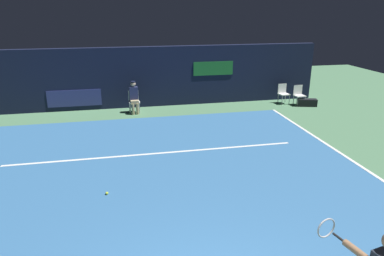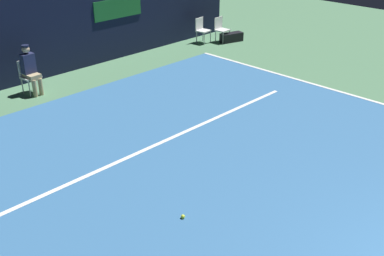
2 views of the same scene
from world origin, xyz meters
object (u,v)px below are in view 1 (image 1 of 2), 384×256
(line_judge_on_chair, at_px, (134,97))
(tennis_ball, at_px, (107,193))
(courtside_chair_far, at_px, (283,92))
(equipment_bag, at_px, (307,103))
(courtside_chair_near, at_px, (299,94))

(line_judge_on_chair, height_order, tennis_ball, line_judge_on_chair)
(courtside_chair_far, bearing_deg, tennis_ball, -138.21)
(courtside_chair_far, bearing_deg, line_judge_on_chair, -178.50)
(courtside_chair_far, distance_m, tennis_ball, 10.41)
(equipment_bag, bearing_deg, courtside_chair_near, 152.32)
(courtside_chair_far, height_order, equipment_bag, courtside_chair_far)
(tennis_ball, bearing_deg, courtside_chair_far, 41.79)
(courtside_chair_far, xyz_separation_m, tennis_ball, (-7.75, -6.93, -0.46))
(line_judge_on_chair, height_order, courtside_chair_far, line_judge_on_chair)
(courtside_chair_near, relative_size, tennis_ball, 12.94)
(courtside_chair_near, xyz_separation_m, tennis_ball, (-8.31, -6.51, -0.46))
(line_judge_on_chair, relative_size, tennis_ball, 19.41)
(courtside_chair_near, bearing_deg, equipment_bag, -43.30)
(courtside_chair_near, xyz_separation_m, equipment_bag, (0.28, -0.27, -0.34))
(courtside_chair_near, bearing_deg, tennis_ball, -141.91)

